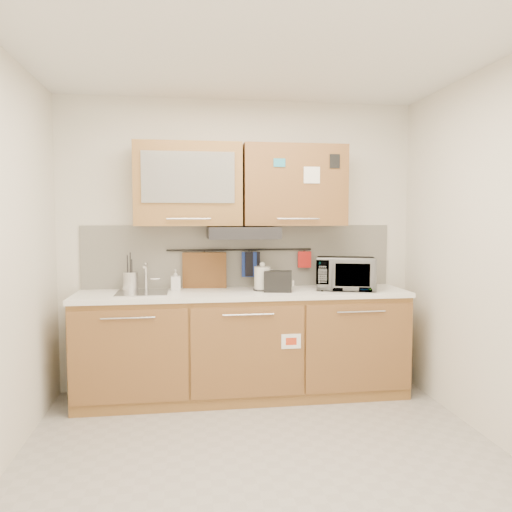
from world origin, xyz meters
name	(u,v)px	position (x,y,z in m)	size (l,w,h in m)	color
floor	(266,462)	(0.00, 0.00, 0.00)	(3.20, 3.20, 0.00)	#9E9993
ceiling	(266,40)	(0.00, 0.00, 2.60)	(3.20, 3.20, 0.00)	white
wall_back	(240,245)	(0.00, 1.50, 1.30)	(3.20, 3.20, 0.00)	silver
wall_right	(505,255)	(1.60, 0.00, 1.30)	(3.00, 3.00, 0.00)	silver
base_cabinet	(244,350)	(0.00, 1.19, 0.41)	(2.80, 0.64, 0.88)	#986536
countertop	(244,294)	(0.00, 1.19, 0.90)	(2.82, 0.62, 0.04)	white
backsplash	(240,256)	(0.00, 1.49, 1.20)	(2.80, 0.02, 0.56)	silver
upper_cabinets	(241,185)	(0.00, 1.32, 1.83)	(1.82, 0.37, 0.70)	#986536
range_hood	(243,233)	(0.00, 1.25, 1.42)	(0.60, 0.46, 0.10)	black
sink	(143,293)	(-0.85, 1.21, 0.92)	(0.42, 0.40, 0.26)	silver
utensil_rail	(240,250)	(0.00, 1.45, 1.26)	(0.02, 0.02, 1.30)	black
utensil_crock	(130,281)	(-0.96, 1.32, 1.01)	(0.14, 0.14, 0.33)	silver
kettle	(262,279)	(0.17, 1.23, 1.02)	(0.18, 0.17, 0.25)	silver
toaster	(278,281)	(0.29, 1.13, 1.01)	(0.26, 0.18, 0.18)	black
microwave	(345,274)	(0.90, 1.17, 1.06)	(0.50, 0.34, 0.28)	#999999
soap_bottle	(175,280)	(-0.58, 1.35, 1.01)	(0.08, 0.08, 0.18)	#999999
cutting_board	(205,279)	(-0.32, 1.44, 1.00)	(0.39, 0.03, 0.48)	brown
oven_mitt	(249,264)	(0.08, 1.44, 1.13)	(0.13, 0.03, 0.22)	navy
dark_pouch	(252,264)	(0.11, 1.44, 1.13)	(0.14, 0.04, 0.22)	black
pot_holder	(304,260)	(0.59, 1.44, 1.17)	(0.12, 0.02, 0.15)	red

